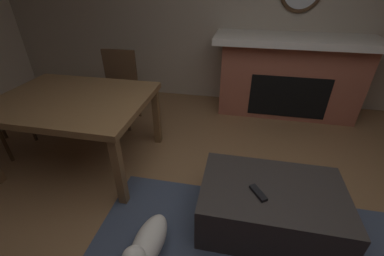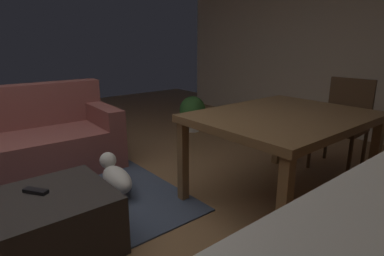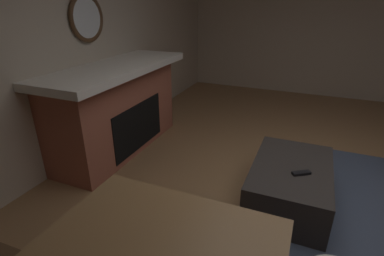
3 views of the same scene
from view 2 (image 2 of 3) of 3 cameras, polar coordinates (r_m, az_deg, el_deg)
name	(u,v)px [view 2 (image 2 of 3)]	position (r m, az deg, el deg)	size (l,w,h in m)	color
floor	(45,232)	(2.58, -24.91, -16.57)	(9.58, 9.58, 0.00)	olive
wall_right_window_side	(340,38)	(4.95, 25.04, 14.51)	(0.12, 5.86, 2.67)	beige
area_rug	(5,214)	(2.94, -30.58, -13.20)	(2.60, 2.00, 0.01)	#3D475B
ottoman_coffee_table	(23,233)	(2.24, -28.07, -16.38)	(1.06, 0.68, 0.39)	#2D2826
tv_remote	(36,191)	(2.23, -26.31, -10.14)	(0.05, 0.16, 0.02)	black
dining_table	(283,123)	(2.67, 16.07, 0.91)	(1.42, 1.10, 0.74)	brown
dining_chair_east	(344,118)	(3.65, 25.72, 1.56)	(0.47, 0.47, 0.93)	#513823
potted_plant	(193,112)	(4.65, 0.09, 2.93)	(0.38, 0.38, 0.52)	beige
small_dog	(115,176)	(2.87, -13.61, -8.41)	(0.24, 0.50, 0.29)	silver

